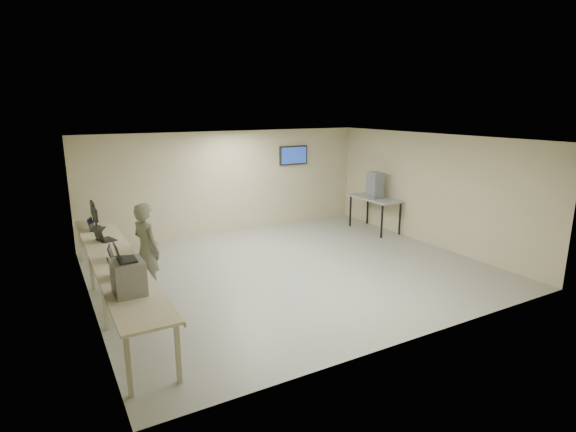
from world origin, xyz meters
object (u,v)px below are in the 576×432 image
side_table (375,200)px  workbench (114,260)px  equipment_box (128,277)px  soldier (147,250)px

side_table → workbench: bearing=-167.3°
side_table → equipment_box: bearing=-154.8°
soldier → side_table: (6.60, 1.50, -0.01)m
workbench → equipment_box: (-0.06, -1.80, 0.32)m
workbench → soldier: (0.59, 0.12, 0.06)m
equipment_box → side_table: 8.02m
soldier → side_table: size_ratio=1.12×
workbench → side_table: side_table is taller
equipment_box → soldier: (0.65, 1.92, -0.26)m
workbench → equipment_box: 1.83m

